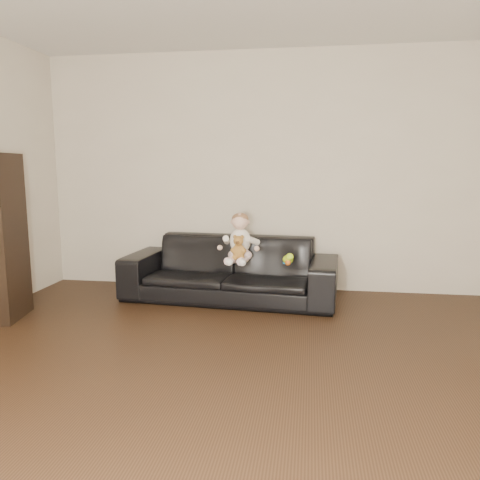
% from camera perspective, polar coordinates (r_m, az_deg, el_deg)
% --- Properties ---
extents(floor, '(5.50, 5.50, 0.00)m').
position_cam_1_polar(floor, '(2.82, -2.19, -20.03)').
color(floor, '#311E11').
rests_on(floor, ground).
extents(wall_back, '(5.00, 0.00, 5.00)m').
position_cam_1_polar(wall_back, '(5.20, 3.44, 8.22)').
color(wall_back, beige).
rests_on(wall_back, ground).
extents(sofa, '(2.23, 1.02, 0.63)m').
position_cam_1_polar(sofa, '(4.86, -1.20, -3.51)').
color(sofa, black).
rests_on(sofa, floor).
extents(baby, '(0.36, 0.44, 0.49)m').
position_cam_1_polar(baby, '(4.67, -0.03, -0.06)').
color(baby, silver).
rests_on(baby, sofa).
extents(teddy_bear, '(0.14, 0.14, 0.23)m').
position_cam_1_polar(teddy_bear, '(4.53, -0.18, -0.92)').
color(teddy_bear, '#9F6E2D').
rests_on(teddy_bear, sofa).
extents(toy_green, '(0.11, 0.13, 0.09)m').
position_cam_1_polar(toy_green, '(4.62, 5.86, -2.38)').
color(toy_green, '#B1E21A').
rests_on(toy_green, sofa).
extents(toy_rattle, '(0.06, 0.06, 0.06)m').
position_cam_1_polar(toy_rattle, '(4.55, 5.86, -2.76)').
color(toy_rattle, '#D06018').
rests_on(toy_rattle, sofa).
extents(toy_blue_disc, '(0.11, 0.11, 0.01)m').
position_cam_1_polar(toy_blue_disc, '(4.65, 5.77, -2.79)').
color(toy_blue_disc, '#1B9CDB').
rests_on(toy_blue_disc, sofa).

